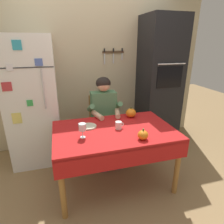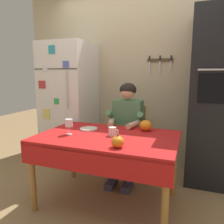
# 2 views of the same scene
# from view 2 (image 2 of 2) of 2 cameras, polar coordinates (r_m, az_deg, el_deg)

# --- Properties ---
(ground_plane) EXTENTS (10.00, 10.00, 0.00)m
(ground_plane) POSITION_cam_2_polar(r_m,az_deg,el_deg) (2.48, -2.07, -23.33)
(ground_plane) COLOR #93754C
(ground_plane) RESTS_ON ground
(back_wall_assembly) EXTENTS (3.70, 0.13, 2.60)m
(back_wall_assembly) POSITION_cam_2_polar(r_m,az_deg,el_deg) (3.35, 7.51, 8.84)
(back_wall_assembly) COLOR #BCAD89
(back_wall_assembly) RESTS_ON ground
(refrigerator) EXTENTS (0.68, 0.71, 1.80)m
(refrigerator) POSITION_cam_2_polar(r_m,az_deg,el_deg) (3.39, -10.90, 1.99)
(refrigerator) COLOR white
(refrigerator) RESTS_ON ground
(wall_oven) EXTENTS (0.60, 0.64, 2.10)m
(wall_oven) POSITION_cam_2_polar(r_m,az_deg,el_deg) (2.94, 25.16, 2.96)
(wall_oven) COLOR black
(wall_oven) RESTS_ON ground
(dining_table) EXTENTS (1.40, 0.90, 0.74)m
(dining_table) POSITION_cam_2_polar(r_m,az_deg,el_deg) (2.26, -1.43, -8.24)
(dining_table) COLOR #9E6B33
(dining_table) RESTS_ON ground
(chair_behind_person) EXTENTS (0.40, 0.40, 0.93)m
(chair_behind_person) POSITION_cam_2_polar(r_m,az_deg,el_deg) (3.01, 4.70, -6.46)
(chair_behind_person) COLOR #9E6B33
(chair_behind_person) RESTS_ON ground
(seated_person) EXTENTS (0.47, 0.55, 1.25)m
(seated_person) POSITION_cam_2_polar(r_m,az_deg,el_deg) (2.78, 3.71, -3.03)
(seated_person) COLOR #38384C
(seated_person) RESTS_ON ground
(coffee_mug) EXTENTS (0.10, 0.08, 0.09)m
(coffee_mug) POSITION_cam_2_polar(r_m,az_deg,el_deg) (2.22, 0.16, -5.07)
(coffee_mug) COLOR white
(coffee_mug) RESTS_ON dining_table
(wine_glass) EXTENTS (0.08, 0.08, 0.16)m
(wine_glass) POSITION_cam_2_polar(r_m,az_deg,el_deg) (2.30, -11.10, -2.90)
(wine_glass) COLOR white
(wine_glass) RESTS_ON dining_table
(pumpkin_large) EXTENTS (0.14, 0.14, 0.14)m
(pumpkin_large) POSITION_cam_2_polar(r_m,az_deg,el_deg) (2.44, 8.74, -3.46)
(pumpkin_large) COLOR orange
(pumpkin_large) RESTS_ON dining_table
(pumpkin_medium) EXTENTS (0.11, 0.11, 0.12)m
(pumpkin_medium) POSITION_cam_2_polar(r_m,az_deg,el_deg) (1.88, 1.47, -7.72)
(pumpkin_medium) COLOR orange
(pumpkin_medium) RESTS_ON dining_table
(serving_tray) EXTENTS (0.20, 0.20, 0.02)m
(serving_tray) POSITION_cam_2_polar(r_m,az_deg,el_deg) (2.49, -6.05, -4.34)
(serving_tray) COLOR beige
(serving_tray) RESTS_ON dining_table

